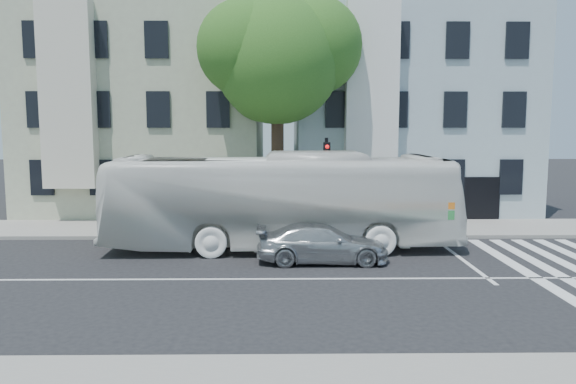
{
  "coord_description": "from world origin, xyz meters",
  "views": [
    {
      "loc": [
        0.14,
        -16.71,
        4.7
      ],
      "look_at": [
        0.39,
        2.38,
        2.4
      ],
      "focal_mm": 35.0,
      "sensor_mm": 36.0,
      "label": 1
    }
  ],
  "objects": [
    {
      "name": "ground",
      "position": [
        0.0,
        0.0,
        0.0
      ],
      "size": [
        120.0,
        120.0,
        0.0
      ],
      "primitive_type": "plane",
      "color": "black",
      "rests_on": "ground"
    },
    {
      "name": "sidewalk_far",
      "position": [
        0.0,
        8.0,
        0.07
      ],
      "size": [
        80.0,
        4.0,
        0.15
      ],
      "primitive_type": "cube",
      "color": "gray",
      "rests_on": "ground"
    },
    {
      "name": "building_left",
      "position": [
        -7.0,
        15.0,
        5.5
      ],
      "size": [
        12.0,
        10.0,
        11.0
      ],
      "primitive_type": "cube",
      "color": "#A5A98E",
      "rests_on": "ground"
    },
    {
      "name": "building_right",
      "position": [
        7.0,
        15.0,
        5.5
      ],
      "size": [
        12.0,
        10.0,
        11.0
      ],
      "primitive_type": "cube",
      "color": "#A5BBC4",
      "rests_on": "ground"
    },
    {
      "name": "street_tree",
      "position": [
        0.06,
        8.74,
        7.83
      ],
      "size": [
        7.3,
        5.9,
        11.1
      ],
      "color": "#2D2116",
      "rests_on": "ground"
    },
    {
      "name": "bus",
      "position": [
        0.18,
        4.23,
        1.84
      ],
      "size": [
        3.47,
        13.28,
        3.68
      ],
      "primitive_type": "imported",
      "rotation": [
        0.0,
        0.0,
        1.6
      ],
      "color": "white",
      "rests_on": "ground"
    },
    {
      "name": "sedan",
      "position": [
        1.56,
        2.13,
        0.65
      ],
      "size": [
        1.85,
        4.5,
        1.3
      ],
      "primitive_type": "imported",
      "rotation": [
        0.0,
        0.0,
        1.57
      ],
      "color": "#B6B9BE",
      "rests_on": "ground"
    },
    {
      "name": "hedge",
      "position": [
        -1.63,
        6.8,
        0.5
      ],
      "size": [
        8.51,
        0.95,
        0.7
      ],
      "primitive_type": null,
      "rotation": [
        0.0,
        0.0,
        0.01
      ],
      "color": "#2C591D",
      "rests_on": "sidewalk_far"
    },
    {
      "name": "traffic_signal",
      "position": [
        2.0,
        5.94,
        2.69
      ],
      "size": [
        0.44,
        0.53,
        4.17
      ],
      "rotation": [
        0.0,
        0.0,
        -0.15
      ],
      "color": "black",
      "rests_on": "ground"
    }
  ]
}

